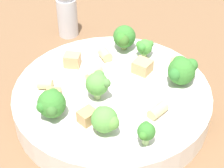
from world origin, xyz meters
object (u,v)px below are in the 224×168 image
at_px(rigatoni_2, 105,55).
at_px(chicken_chunk_3, 72,60).
at_px(pasta_bowl, 112,98).
at_px(chicken_chunk_1, 87,116).
at_px(pepper_shaker, 67,10).
at_px(broccoli_floret_4, 182,70).
at_px(broccoli_floret_0, 145,47).
at_px(rigatoni_4, 158,110).
at_px(chicken_chunk_0, 142,67).
at_px(broccoli_floret_1, 51,104).
at_px(broccoli_floret_6, 146,132).
at_px(rigatoni_1, 45,84).
at_px(broccoli_floret_2, 105,120).
at_px(chicken_chunk_2, 54,95).
at_px(broccoli_floret_3, 98,83).
at_px(rigatoni_0, 176,65).
at_px(broccoli_floret_5, 124,37).
at_px(rigatoni_3, 94,73).

height_order(rigatoni_2, chicken_chunk_3, chicken_chunk_3).
relative_size(pasta_bowl, chicken_chunk_1, 12.80).
relative_size(chicken_chunk_1, pepper_shaker, 0.22).
bearing_deg(broccoli_floret_4, broccoli_floret_0, 158.64).
xyz_separation_m(rigatoni_4, chicken_chunk_0, (-0.06, 0.07, 0.00)).
xyz_separation_m(broccoli_floret_4, rigatoni_4, (0.00, -0.08, -0.01)).
relative_size(broccoli_floret_1, rigatoni_4, 1.51).
xyz_separation_m(broccoli_floret_1, broccoli_floret_6, (0.13, 0.02, -0.00)).
distance_m(broccoli_floret_0, chicken_chunk_3, 0.12).
bearing_deg(broccoli_floret_6, rigatoni_1, 174.09).
relative_size(broccoli_floret_4, rigatoni_4, 1.63).
height_order(broccoli_floret_2, rigatoni_1, broccoli_floret_2).
xyz_separation_m(rigatoni_2, chicken_chunk_2, (-0.01, -0.12, -0.00)).
bearing_deg(chicken_chunk_2, broccoli_floret_3, 34.81).
height_order(broccoli_floret_2, rigatoni_0, broccoli_floret_2).
relative_size(broccoli_floret_0, chicken_chunk_0, 1.20).
height_order(rigatoni_4, chicken_chunk_2, rigatoni_4).
height_order(broccoli_floret_0, broccoli_floret_5, broccoli_floret_5).
bearing_deg(rigatoni_1, chicken_chunk_1, -14.64).
distance_m(chicken_chunk_2, chicken_chunk_3, 0.08).
bearing_deg(chicken_chunk_1, chicken_chunk_0, 85.86).
height_order(broccoli_floret_1, broccoli_floret_2, broccoli_floret_1).
relative_size(broccoli_floret_2, rigatoni_4, 1.33).
distance_m(broccoli_floret_0, rigatoni_0, 0.06).
distance_m(broccoli_floret_1, chicken_chunk_3, 0.11).
distance_m(chicken_chunk_0, pepper_shaker, 0.22).
relative_size(broccoli_floret_0, pepper_shaker, 0.30).
distance_m(pasta_bowl, broccoli_floret_6, 0.12).
relative_size(pasta_bowl, chicken_chunk_3, 11.79).
relative_size(broccoli_floret_5, pepper_shaker, 0.41).
height_order(rigatoni_1, rigatoni_4, same).
bearing_deg(broccoli_floret_1, broccoli_floret_6, 9.63).
bearing_deg(chicken_chunk_2, pepper_shaker, 122.72).
bearing_deg(pasta_bowl, chicken_chunk_0, 74.53).
relative_size(broccoli_floret_0, rigatoni_0, 1.18).
xyz_separation_m(chicken_chunk_0, chicken_chunk_1, (-0.01, -0.13, -0.00)).
distance_m(broccoli_floret_0, broccoli_floret_3, 0.12).
relative_size(rigatoni_4, chicken_chunk_3, 1.18).
bearing_deg(broccoli_floret_2, rigatoni_1, 167.33).
distance_m(chicken_chunk_0, chicken_chunk_2, 0.14).
bearing_deg(broccoli_floret_5, chicken_chunk_2, -97.35).
distance_m(broccoli_floret_3, rigatoni_3, 0.05).
bearing_deg(chicken_chunk_2, chicken_chunk_0, 58.17).
bearing_deg(broccoli_floret_5, rigatoni_4, -43.07).
distance_m(pasta_bowl, rigatoni_1, 0.10).
bearing_deg(broccoli_floret_1, broccoli_floret_3, 63.78).
xyz_separation_m(pasta_bowl, rigatoni_4, (0.08, -0.01, 0.02)).
bearing_deg(broccoli_floret_2, broccoli_floret_4, 74.55).
xyz_separation_m(rigatoni_2, pepper_shaker, (-0.14, 0.08, 0.00)).
xyz_separation_m(broccoli_floret_1, rigatoni_4, (0.12, 0.07, -0.01)).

